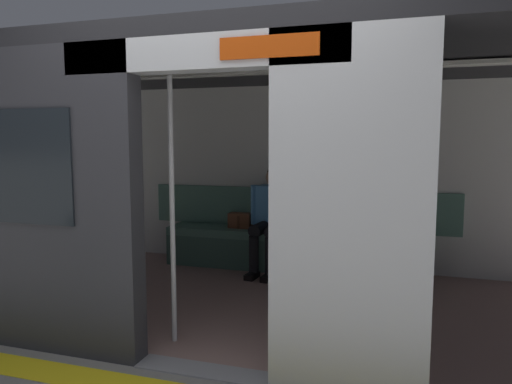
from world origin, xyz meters
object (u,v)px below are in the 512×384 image
at_px(handbag, 240,220).
at_px(book, 309,230).
at_px(grab_pole_far, 281,205).
at_px(bench_seat, 291,241).
at_px(train_car, 257,139).
at_px(grab_pole_door, 172,202).
at_px(person_seated, 272,212).

height_order(handbag, book, handbag).
bearing_deg(grab_pole_far, bench_seat, -78.94).
xyz_separation_m(train_car, handbag, (0.56, -1.18, -0.93)).
relative_size(bench_seat, grab_pole_far, 1.42).
height_order(train_car, grab_pole_door, train_car).
height_order(person_seated, grab_pole_far, grab_pole_far).
distance_m(handbag, grab_pole_door, 2.17).
bearing_deg(grab_pole_door, train_car, -109.88).
bearing_deg(person_seated, train_car, 98.15).
bearing_deg(handbag, grab_pole_far, 116.31).
height_order(train_car, handbag, train_car).
height_order(person_seated, book, person_seated).
bearing_deg(handbag, train_car, 115.56).
distance_m(train_car, handbag, 1.60).
bearing_deg(person_seated, book, -162.13).
relative_size(person_seated, book, 5.32).
relative_size(book, grab_pole_far, 0.11).
bearing_deg(bench_seat, person_seated, 14.51).
height_order(handbag, grab_pole_far, grab_pole_far).
xyz_separation_m(bench_seat, grab_pole_far, (-0.38, 1.96, 0.68)).
xyz_separation_m(person_seated, grab_pole_far, (-0.59, 1.91, 0.35)).
height_order(book, grab_pole_door, grab_pole_door).
relative_size(handbag, grab_pole_door, 0.13).
bearing_deg(train_car, book, -100.94).
relative_size(train_car, grab_pole_door, 3.14).
bearing_deg(train_car, bench_seat, -92.54).
bearing_deg(bench_seat, grab_pole_door, 79.39).
distance_m(bench_seat, person_seated, 0.39).
relative_size(grab_pole_door, grab_pole_far, 1.00).
distance_m(bench_seat, handbag, 0.64).
height_order(bench_seat, grab_pole_far, grab_pole_far).
relative_size(train_car, bench_seat, 2.21).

